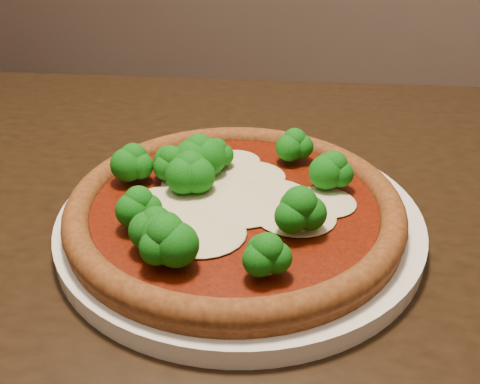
% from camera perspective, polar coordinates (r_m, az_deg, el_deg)
% --- Properties ---
extents(dining_table, '(1.39, 1.05, 0.75)m').
position_cam_1_polar(dining_table, '(0.61, -3.14, -9.32)').
color(dining_table, black).
rests_on(dining_table, floor).
extents(plate, '(0.34, 0.34, 0.02)m').
position_cam_1_polar(plate, '(0.51, 0.00, -3.00)').
color(plate, white).
rests_on(plate, dining_table).
extents(pizza, '(0.31, 0.31, 0.06)m').
position_cam_1_polar(pizza, '(0.48, -0.99, -1.04)').
color(pizza, brown).
rests_on(pizza, plate).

